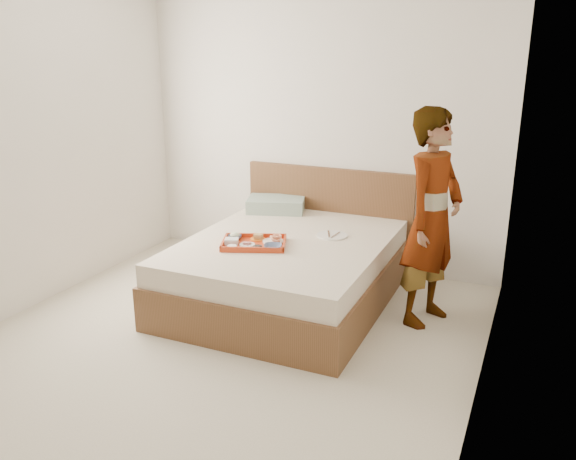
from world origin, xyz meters
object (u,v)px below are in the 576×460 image
(tray, at_px, (254,243))
(dinner_plate, at_px, (332,235))
(bed, at_px, (287,270))
(person, at_px, (432,218))

(tray, relative_size, dinner_plate, 1.92)
(bed, height_order, dinner_plate, dinner_plate)
(tray, bearing_deg, person, -6.93)
(bed, xyz_separation_m, person, (1.13, 0.10, 0.56))
(bed, bearing_deg, dinner_plate, 38.83)
(bed, bearing_deg, tray, -128.18)
(dinner_plate, relative_size, person, 0.16)
(tray, bearing_deg, dinner_plate, 23.32)
(tray, bearing_deg, bed, 30.64)
(bed, distance_m, person, 1.27)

